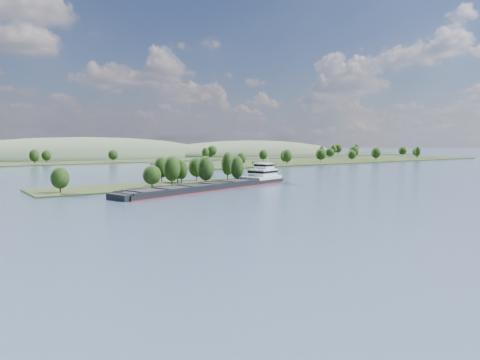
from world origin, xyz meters
TOP-DOWN VIEW (x-y plane):
  - ground at (0.00, 120.00)m, footprint 1800.00×1800.00m
  - tree_island at (7.44, 178.95)m, footprint 100.00×32.25m
  - right_bank at (232.23, 299.64)m, footprint 320.00×90.00m
  - back_shoreline at (10.19, 399.76)m, footprint 900.00×60.00m
  - hill_east at (260.00, 470.00)m, footprint 260.00×140.00m
  - hill_west at (60.00, 500.00)m, footprint 320.00×160.00m
  - cargo_barge at (21.48, 159.48)m, footprint 91.62×37.12m

SIDE VIEW (x-z plane):
  - ground at x=0.00m, z-range 0.00..0.00m
  - hill_east at x=260.00m, z-range -18.00..18.00m
  - hill_west at x=60.00m, z-range -22.00..22.00m
  - back_shoreline at x=10.19m, z-range -7.11..8.56m
  - right_bank at x=232.23m, z-range -6.09..8.07m
  - cargo_barge at x=21.48m, z-range -4.67..7.82m
  - tree_island at x=7.44m, z-range -3.27..11.48m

